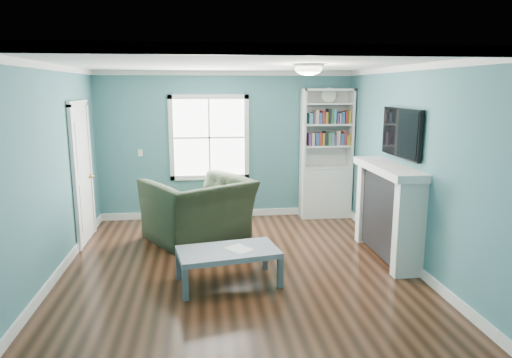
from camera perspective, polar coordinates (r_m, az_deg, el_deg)
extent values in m
plane|color=black|center=(6.04, -2.24, -11.16)|extent=(5.00, 5.00, 0.00)
plane|color=#3E7774|center=(8.14, -3.72, 4.17)|extent=(4.50, 0.00, 4.50)
plane|color=#3E7774|center=(3.26, 1.12, -6.72)|extent=(4.50, 0.00, 4.50)
plane|color=#3E7774|center=(5.95, -24.51, 0.51)|extent=(0.00, 5.00, 5.00)
plane|color=#3E7774|center=(6.26, 18.65, 1.44)|extent=(0.00, 5.00, 5.00)
plane|color=white|center=(5.59, -2.46, 14.28)|extent=(5.00, 5.00, 0.00)
cube|color=white|center=(8.37, -3.61, -4.29)|extent=(4.50, 0.03, 0.12)
cube|color=white|center=(6.27, -23.44, -10.68)|extent=(0.03, 5.00, 0.12)
cube|color=white|center=(6.57, 17.84, -9.27)|extent=(0.03, 5.00, 0.12)
cube|color=white|center=(8.06, -3.83, 13.07)|extent=(4.50, 0.04, 0.08)
cube|color=white|center=(3.13, 1.15, 15.91)|extent=(4.50, 0.04, 0.08)
cube|color=white|center=(5.86, -25.35, 12.71)|extent=(0.04, 5.00, 0.08)
cube|color=white|center=(6.18, 19.23, 13.03)|extent=(0.04, 5.00, 0.08)
cube|color=white|center=(8.11, -5.86, 5.17)|extent=(1.24, 0.01, 1.34)
cube|color=white|center=(8.11, -10.54, 5.04)|extent=(0.08, 0.06, 1.50)
cube|color=white|center=(8.13, -1.19, 5.25)|extent=(0.08, 0.06, 1.50)
cube|color=white|center=(8.20, -5.76, 0.23)|extent=(1.40, 0.06, 0.08)
cube|color=white|center=(8.05, -5.96, 10.19)|extent=(1.40, 0.06, 0.08)
cube|color=white|center=(8.10, -5.86, 5.16)|extent=(1.24, 0.03, 0.03)
cube|color=white|center=(8.10, -5.86, 5.16)|extent=(0.03, 0.03, 1.34)
cube|color=silver|center=(8.37, 8.62, -1.64)|extent=(0.90, 0.35, 0.90)
cube|color=silver|center=(8.09, 5.90, 6.23)|extent=(0.04, 0.35, 1.40)
cube|color=silver|center=(8.32, 11.72, 6.19)|extent=(0.04, 0.35, 1.40)
cube|color=silver|center=(8.36, 8.55, 6.32)|extent=(0.90, 0.02, 1.40)
cube|color=silver|center=(8.17, 9.00, 10.97)|extent=(0.90, 0.35, 0.04)
cube|color=silver|center=(8.28, 8.71, 1.53)|extent=(0.84, 0.33, 0.03)
cube|color=silver|center=(8.23, 8.79, 4.14)|extent=(0.84, 0.33, 0.03)
cube|color=silver|center=(8.19, 8.87, 6.77)|extent=(0.84, 0.33, 0.03)
cube|color=silver|center=(8.17, 8.95, 9.29)|extent=(0.84, 0.33, 0.03)
cube|color=#593366|center=(8.19, 8.85, 4.98)|extent=(0.70, 0.25, 0.22)
cube|color=tan|center=(8.16, 8.94, 7.64)|extent=(0.70, 0.25, 0.22)
cylinder|color=beige|center=(8.12, 9.08, 10.30)|extent=(0.26, 0.06, 0.26)
cube|color=black|center=(6.52, 16.24, -4.34)|extent=(0.30, 1.20, 1.10)
cube|color=black|center=(6.57, 15.99, -6.03)|extent=(0.22, 0.65, 0.70)
cube|color=silver|center=(5.93, 18.58, -6.05)|extent=(0.36, 0.16, 1.20)
cube|color=silver|center=(7.12, 14.01, -2.93)|extent=(0.36, 0.16, 1.20)
cube|color=silver|center=(6.37, 16.23, 1.28)|extent=(0.44, 1.58, 0.10)
cube|color=black|center=(6.37, 17.72, 5.52)|extent=(0.06, 1.10, 0.65)
cube|color=silver|center=(7.31, -20.89, 0.45)|extent=(0.04, 0.80, 2.05)
cube|color=white|center=(6.88, -21.70, -0.25)|extent=(0.05, 0.08, 2.13)
cube|color=white|center=(7.74, -20.03, 1.07)|extent=(0.05, 0.08, 2.13)
cube|color=white|center=(7.20, -21.41, 8.80)|extent=(0.05, 0.98, 0.08)
sphere|color=#BF8C3F|center=(7.60, -19.88, 0.32)|extent=(0.07, 0.07, 0.07)
ellipsoid|color=white|center=(5.83, 6.58, 13.51)|extent=(0.34, 0.34, 0.15)
cylinder|color=white|center=(5.83, 6.59, 13.95)|extent=(0.38, 0.38, 0.03)
cube|color=white|center=(8.20, -14.25, 3.19)|extent=(0.08, 0.01, 0.12)
imported|color=black|center=(7.06, -7.17, -2.53)|extent=(1.72, 1.56, 1.26)
cube|color=#495258|center=(5.22, -8.83, -12.90)|extent=(0.07, 0.07, 0.36)
cube|color=#495258|center=(5.46, 3.04, -11.64)|extent=(0.07, 0.07, 0.36)
cube|color=#495258|center=(5.74, -9.66, -10.59)|extent=(0.07, 0.07, 0.36)
cube|color=#495258|center=(5.97, 1.14, -9.58)|extent=(0.07, 0.07, 0.36)
cube|color=slate|center=(5.49, -3.51, -9.11)|extent=(1.27, 0.84, 0.06)
cube|color=white|center=(5.49, -2.11, -8.72)|extent=(0.36, 0.38, 0.00)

